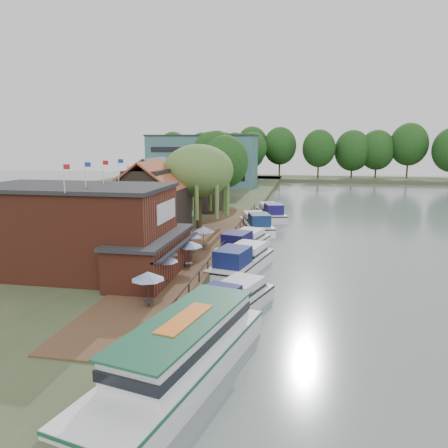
# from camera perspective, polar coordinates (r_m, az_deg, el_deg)

# --- Properties ---
(ground) EXTENTS (260.00, 260.00, 0.00)m
(ground) POSITION_cam_1_polar(r_m,az_deg,el_deg) (35.27, 6.05, -8.72)
(ground) COLOR slate
(ground) RESTS_ON ground
(land_bank) EXTENTS (50.00, 140.00, 1.00)m
(land_bank) POSITION_cam_1_polar(r_m,az_deg,el_deg) (76.36, -14.67, 1.93)
(land_bank) COLOR #384728
(land_bank) RESTS_ON ground
(quay_deck) EXTENTS (6.00, 50.00, 0.10)m
(quay_deck) POSITION_cam_1_polar(r_m,az_deg,el_deg) (45.70, -2.93, -2.78)
(quay_deck) COLOR #47301E
(quay_deck) RESTS_ON land_bank
(quay_rail) EXTENTS (0.20, 49.00, 1.00)m
(quay_rail) POSITION_cam_1_polar(r_m,az_deg,el_deg) (45.53, 0.52, -2.23)
(quay_rail) COLOR black
(quay_rail) RESTS_ON land_bank
(pub) EXTENTS (20.00, 11.00, 7.30)m
(pub) POSITION_cam_1_polar(r_m,az_deg,el_deg) (36.85, -16.18, -0.75)
(pub) COLOR maroon
(pub) RESTS_ON land_bank
(hotel_block) EXTENTS (25.40, 12.40, 12.30)m
(hotel_block) POSITION_cam_1_polar(r_m,az_deg,el_deg) (106.15, -2.72, 8.25)
(hotel_block) COLOR #38666B
(hotel_block) RESTS_ON land_bank
(cottage_a) EXTENTS (8.60, 7.60, 8.50)m
(cottage_a) POSITION_cam_1_polar(r_m,az_deg,el_deg) (50.74, -9.63, 3.26)
(cottage_a) COLOR black
(cottage_a) RESTS_ON land_bank
(cottage_b) EXTENTS (9.60, 8.60, 8.50)m
(cottage_b) POSITION_cam_1_polar(r_m,az_deg,el_deg) (61.09, -9.04, 4.52)
(cottage_b) COLOR beige
(cottage_b) RESTS_ON land_bank
(cottage_c) EXTENTS (7.60, 7.60, 8.50)m
(cottage_c) POSITION_cam_1_polar(r_m,az_deg,el_deg) (68.51, -3.34, 5.30)
(cottage_c) COLOR black
(cottage_c) RESTS_ON land_bank
(willow) EXTENTS (8.60, 8.60, 10.43)m
(willow) POSITION_cam_1_polar(r_m,az_deg,el_deg) (54.06, -3.33, 4.87)
(willow) COLOR #476B2D
(willow) RESTS_ON land_bank
(umbrella_0) EXTENTS (2.20, 2.20, 2.38)m
(umbrella_0) POSITION_cam_1_polar(r_m,az_deg,el_deg) (29.03, -9.87, -8.38)
(umbrella_0) COLOR navy
(umbrella_0) RESTS_ON quay_deck
(umbrella_1) EXTENTS (2.20, 2.20, 2.38)m
(umbrella_1) POSITION_cam_1_polar(r_m,az_deg,el_deg) (33.04, -7.84, -5.94)
(umbrella_1) COLOR navy
(umbrella_1) RESTS_ON quay_deck
(umbrella_2) EXTENTS (2.20, 2.20, 2.38)m
(umbrella_2) POSITION_cam_1_polar(r_m,az_deg,el_deg) (34.96, -7.74, -5.01)
(umbrella_2) COLOR navy
(umbrella_2) RESTS_ON quay_deck
(umbrella_3) EXTENTS (2.40, 2.40, 2.38)m
(umbrella_3) POSITION_cam_1_polar(r_m,az_deg,el_deg) (37.36, -4.62, -3.92)
(umbrella_3) COLOR navy
(umbrella_3) RESTS_ON quay_deck
(umbrella_4) EXTENTS (2.10, 2.10, 2.38)m
(umbrella_4) POSITION_cam_1_polar(r_m,az_deg,el_deg) (41.00, -4.36, -2.59)
(umbrella_4) COLOR navy
(umbrella_4) RESTS_ON quay_deck
(umbrella_5) EXTENTS (2.10, 2.10, 2.38)m
(umbrella_5) POSITION_cam_1_polar(r_m,az_deg,el_deg) (43.35, -2.66, -1.84)
(umbrella_5) COLOR navy
(umbrella_5) RESTS_ON quay_deck
(cruiser_0) EXTENTS (6.21, 10.54, 2.44)m
(cruiser_0) POSITION_cam_1_polar(r_m,az_deg,el_deg) (30.15, 0.87, -9.64)
(cruiser_0) COLOR silver
(cruiser_0) RESTS_ON ground
(cruiser_1) EXTENTS (5.81, 11.37, 2.67)m
(cruiser_1) POSITION_cam_1_polar(r_m,az_deg,el_deg) (39.72, 2.29, -4.42)
(cruiser_1) COLOR white
(cruiser_1) RESTS_ON ground
(cruiser_2) EXTENTS (5.65, 10.89, 2.54)m
(cruiser_2) POSITION_cam_1_polar(r_m,az_deg,el_deg) (46.81, 2.62, -2.17)
(cruiser_2) COLOR white
(cruiser_2) RESTS_ON ground
(cruiser_3) EXTENTS (6.49, 11.37, 2.66)m
(cruiser_3) POSITION_cam_1_polar(r_m,az_deg,el_deg) (57.92, 4.24, 0.37)
(cruiser_3) COLOR white
(cruiser_3) RESTS_ON ground
(cruiser_4) EXTENTS (6.30, 11.27, 2.63)m
(cruiser_4) POSITION_cam_1_polar(r_m,az_deg,el_deg) (67.23, 6.15, 1.77)
(cruiser_4) COLOR silver
(cruiser_4) RESTS_ON ground
(tour_boat) EXTENTS (7.07, 14.75, 3.10)m
(tour_boat) POSITION_cam_1_polar(r_m,az_deg,el_deg) (22.38, -5.94, -16.32)
(tour_boat) COLOR silver
(tour_boat) RESTS_ON ground
(swan) EXTENTS (0.44, 0.44, 0.44)m
(swan) POSITION_cam_1_polar(r_m,az_deg,el_deg) (26.09, -6.28, -15.47)
(swan) COLOR white
(swan) RESTS_ON ground
(bank_tree_0) EXTENTS (8.07, 8.07, 11.87)m
(bank_tree_0) POSITION_cam_1_polar(r_m,az_deg,el_deg) (78.15, 0.22, 7.22)
(bank_tree_0) COLOR #143811
(bank_tree_0) RESTS_ON land_bank
(bank_tree_1) EXTENTS (6.25, 6.25, 12.82)m
(bank_tree_1) POSITION_cam_1_polar(r_m,az_deg,el_deg) (85.15, -0.96, 7.83)
(bank_tree_1) COLOR #143811
(bank_tree_1) RESTS_ON land_bank
(bank_tree_2) EXTENTS (6.93, 6.93, 12.83)m
(bank_tree_2) POSITION_cam_1_polar(r_m,az_deg,el_deg) (94.34, -1.81, 8.11)
(bank_tree_2) COLOR #143811
(bank_tree_2) RESTS_ON land_bank
(bank_tree_3) EXTENTS (8.28, 8.28, 13.03)m
(bank_tree_3) POSITION_cam_1_polar(r_m,az_deg,el_deg) (113.49, 1.44, 8.61)
(bank_tree_3) COLOR #143811
(bank_tree_3) RESTS_ON land_bank
(bank_tree_4) EXTENTS (7.59, 7.59, 13.20)m
(bank_tree_4) POSITION_cam_1_polar(r_m,az_deg,el_deg) (120.57, 3.76, 8.75)
(bank_tree_4) COLOR #143811
(bank_tree_4) RESTS_ON land_bank
(bank_tree_5) EXTENTS (7.41, 7.41, 11.52)m
(bank_tree_5) POSITION_cam_1_polar(r_m,az_deg,el_deg) (128.82, 3.59, 8.51)
(bank_tree_5) COLOR #143811
(bank_tree_5) RESTS_ON land_bank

